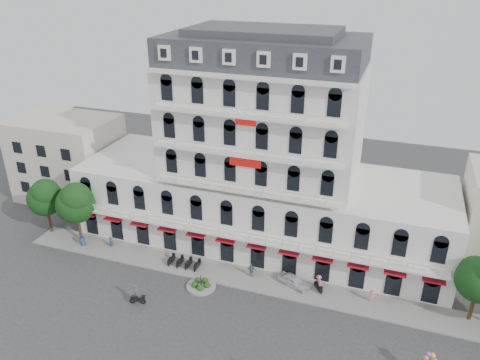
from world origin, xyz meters
name	(u,v)px	position (x,y,z in m)	size (l,w,h in m)	color
ground	(205,331)	(0.00, 0.00, 0.00)	(120.00, 120.00, 0.00)	#38383A
sidewalk	(236,276)	(0.00, 9.00, 0.08)	(53.00, 4.00, 0.16)	gray
main_building	(261,165)	(0.00, 18.00, 9.96)	(45.00, 15.00, 25.80)	silver
flank_building_west	(69,158)	(-30.00, 20.00, 6.00)	(14.00, 10.00, 12.00)	beige
traffic_island	(201,285)	(-3.00, 6.00, 0.26)	(3.20, 3.20, 1.60)	gray
parked_scooter_row	(184,267)	(-6.35, 8.80, 0.00)	(4.40, 1.80, 1.10)	black
tree_west_outer	(45,196)	(-25.95, 9.98, 5.35)	(4.50, 4.48, 7.76)	#382314
tree_west_inner	(75,201)	(-20.95, 9.48, 5.68)	(4.76, 4.76, 8.25)	#382314
tree_east_inner	(480,277)	(24.05, 9.98, 5.21)	(4.40, 4.37, 7.57)	#382314
parked_car	(294,281)	(6.43, 9.50, 0.64)	(1.50, 3.74, 1.27)	silver
rider_west	(137,295)	(-8.11, 1.36, 1.04)	(1.67, 0.76, 2.27)	black
rider_center	(319,283)	(9.11, 9.50, 1.08)	(1.17, 1.44, 2.08)	black
pedestrian_left	(83,240)	(-20.00, 8.51, 0.86)	(0.84, 0.55, 1.72)	navy
pedestrian_mid	(251,271)	(1.59, 9.50, 0.88)	(1.03, 0.43, 1.76)	#595A61
pedestrian_right	(372,297)	(14.66, 9.50, 0.75)	(0.97, 0.56, 1.51)	pink
pedestrian_far	(111,242)	(-16.59, 9.50, 0.75)	(0.55, 0.36, 1.50)	navy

